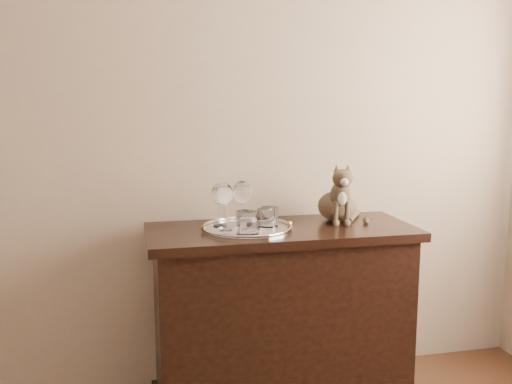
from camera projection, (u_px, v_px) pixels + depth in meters
wall_back at (140, 114)px, 2.64m from camera, size 4.00×0.10×2.70m
sideboard at (281, 317)px, 2.63m from camera, size 1.20×0.50×0.85m
tray at (247, 229)px, 2.52m from camera, size 0.40×0.40×0.01m
wine_glass_a at (219, 205)px, 2.54m from camera, size 0.07×0.07×0.19m
wine_glass_b at (244, 203)px, 2.60m from camera, size 0.07×0.07×0.18m
wine_glass_c at (225, 207)px, 2.47m from camera, size 0.08×0.08×0.20m
wine_glass_d at (242, 205)px, 2.49m from camera, size 0.08×0.08×0.21m
tumbler_a at (266, 219)px, 2.49m from camera, size 0.08×0.08×0.09m
tumbler_b at (247, 223)px, 2.38m from camera, size 0.09×0.09×0.10m
tumbler_c at (269, 217)px, 2.54m from camera, size 0.08×0.08×0.09m
cat at (337, 192)px, 2.68m from camera, size 0.31×0.30×0.28m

